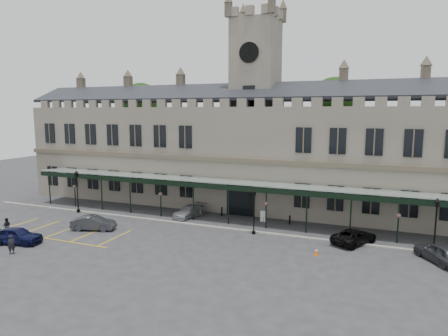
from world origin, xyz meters
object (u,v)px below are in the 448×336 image
at_px(car_left_a, 17,235).
at_px(car_taxi, 189,211).
at_px(clock_tower, 256,98).
at_px(person_b, 7,226).
at_px(lamp_post_mid, 254,207).
at_px(lamp_post_right, 436,222).
at_px(traffic_cone, 316,252).
at_px(lamp_post_left, 77,188).
at_px(car_van, 354,236).
at_px(sign_board, 263,216).
at_px(car_right_a, 441,253).
at_px(station_building, 255,153).
at_px(car_left_b, 93,223).
at_px(person_a, 11,245).

distance_m(car_left_a, car_taxi, 16.92).
relative_size(clock_tower, person_b, 16.00).
relative_size(lamp_post_mid, car_taxi, 1.01).
bearing_deg(lamp_post_right, car_taxi, 172.47).
xyz_separation_m(traffic_cone, person_b, (-28.19, -5.21, 0.47)).
distance_m(lamp_post_left, traffic_cone, 28.03).
bearing_deg(car_van, lamp_post_mid, 34.37).
distance_m(lamp_post_right, sign_board, 16.29).
xyz_separation_m(lamp_post_mid, person_b, (-21.76, -8.72, -1.83)).
bearing_deg(car_right_a, sign_board, -53.21).
relative_size(car_left_a, car_right_a, 0.95).
height_order(car_left_a, person_b, person_b).
xyz_separation_m(lamp_post_mid, car_left_a, (-18.46, -10.45, -1.86)).
bearing_deg(traffic_cone, sign_board, 130.51).
distance_m(lamp_post_mid, car_left_a, 21.30).
relative_size(lamp_post_left, car_van, 1.05).
bearing_deg(station_building, car_taxi, -122.82).
bearing_deg(car_left_b, lamp_post_mid, -90.85).
bearing_deg(lamp_post_left, person_a, -70.21).
bearing_deg(station_building, lamp_post_mid, -72.46).
distance_m(station_building, lamp_post_mid, 12.12).
bearing_deg(person_b, sign_board, 170.06).
bearing_deg(car_van, traffic_cone, 88.19).
distance_m(sign_board, person_b, 25.13).
distance_m(traffic_cone, car_left_b, 21.42).
bearing_deg(car_right_a, person_a, -14.03).
height_order(sign_board, car_van, car_van).
bearing_deg(traffic_cone, station_building, 124.37).
height_order(lamp_post_left, lamp_post_mid, lamp_post_left).
bearing_deg(traffic_cone, car_van, 58.42).
xyz_separation_m(traffic_cone, car_left_a, (-24.89, -6.94, 0.45)).
bearing_deg(traffic_cone, car_left_a, -164.42).
relative_size(lamp_post_right, person_b, 3.06).
height_order(car_right_a, person_a, same).
bearing_deg(person_a, car_left_a, 93.34).
height_order(clock_tower, car_right_a, clock_tower).
bearing_deg(person_b, lamp_post_mid, 160.37).
bearing_deg(lamp_post_left, clock_tower, 31.31).
xyz_separation_m(car_taxi, person_a, (-8.20, -15.68, 0.16)).
xyz_separation_m(station_building, person_b, (-18.30, -19.67, -5.69)).
bearing_deg(car_left_b, station_building, -54.48).
xyz_separation_m(car_left_b, person_b, (-6.80, -4.08, 0.08)).
bearing_deg(person_a, car_van, -10.96).
height_order(person_a, person_b, person_a).
distance_m(lamp_post_right, person_b, 38.04).
bearing_deg(person_a, lamp_post_mid, -1.32).
bearing_deg(station_building, traffic_cone, -55.63).
distance_m(car_right_a, person_b, 38.00).
bearing_deg(car_left_a, lamp_post_right, -85.52).
bearing_deg(lamp_post_left, traffic_cone, -7.69).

